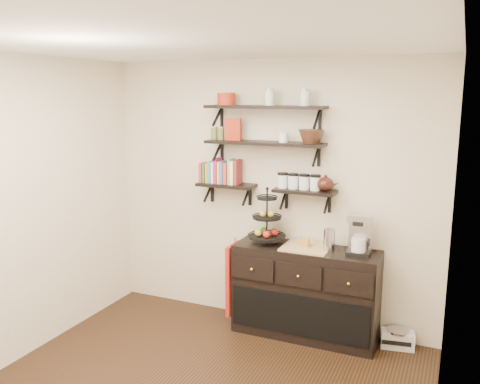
# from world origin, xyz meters

# --- Properties ---
(ceiling) EXTENTS (3.50, 3.50, 0.02)m
(ceiling) POSITION_xyz_m (0.00, 0.00, 2.70)
(ceiling) COLOR white
(ceiling) RESTS_ON back_wall
(back_wall) EXTENTS (3.50, 0.02, 2.70)m
(back_wall) POSITION_xyz_m (0.00, 1.75, 1.35)
(back_wall) COLOR beige
(back_wall) RESTS_ON ground
(left_wall) EXTENTS (0.02, 3.50, 2.70)m
(left_wall) POSITION_xyz_m (-1.75, 0.00, 1.35)
(left_wall) COLOR beige
(left_wall) RESTS_ON ground
(right_wall) EXTENTS (0.02, 3.50, 2.70)m
(right_wall) POSITION_xyz_m (1.75, 0.00, 1.35)
(right_wall) COLOR beige
(right_wall) RESTS_ON ground
(shelf_top) EXTENTS (1.20, 0.27, 0.23)m
(shelf_top) POSITION_xyz_m (0.00, 1.62, 2.23)
(shelf_top) COLOR black
(shelf_top) RESTS_ON back_wall
(shelf_mid) EXTENTS (1.20, 0.27, 0.23)m
(shelf_mid) POSITION_xyz_m (0.00, 1.62, 1.88)
(shelf_mid) COLOR black
(shelf_mid) RESTS_ON back_wall
(shelf_low_left) EXTENTS (0.60, 0.25, 0.23)m
(shelf_low_left) POSITION_xyz_m (-0.42, 1.63, 1.43)
(shelf_low_left) COLOR black
(shelf_low_left) RESTS_ON back_wall
(shelf_low_right) EXTENTS (0.60, 0.25, 0.23)m
(shelf_low_right) POSITION_xyz_m (0.42, 1.63, 1.43)
(shelf_low_right) COLOR black
(shelf_low_right) RESTS_ON back_wall
(cookbooks) EXTENTS (0.43, 0.15, 0.26)m
(cookbooks) POSITION_xyz_m (-0.47, 1.63, 1.57)
(cookbooks) COLOR red
(cookbooks) RESTS_ON shelf_low_left
(glass_canisters) EXTENTS (0.43, 0.10, 0.13)m
(glass_canisters) POSITION_xyz_m (0.36, 1.63, 1.51)
(glass_canisters) COLOR silver
(glass_canisters) RESTS_ON shelf_low_right
(sideboard) EXTENTS (1.40, 0.50, 0.92)m
(sideboard) POSITION_xyz_m (0.48, 1.51, 0.45)
(sideboard) COLOR black
(sideboard) RESTS_ON floor
(fruit_stand) EXTENTS (0.37, 0.37, 0.54)m
(fruit_stand) POSITION_xyz_m (0.08, 1.52, 1.09)
(fruit_stand) COLOR black
(fruit_stand) RESTS_ON sideboard
(candle) EXTENTS (0.08, 0.08, 0.08)m
(candle) POSITION_xyz_m (0.47, 1.51, 0.96)
(candle) COLOR #AA7C27
(candle) RESTS_ON sideboard
(coffee_maker) EXTENTS (0.22, 0.21, 0.39)m
(coffee_maker) POSITION_xyz_m (0.98, 1.54, 1.08)
(coffee_maker) COLOR black
(coffee_maker) RESTS_ON sideboard
(thermal_carafe) EXTENTS (0.11, 0.11, 0.22)m
(thermal_carafe) POSITION_xyz_m (0.71, 1.49, 1.01)
(thermal_carafe) COLOR silver
(thermal_carafe) RESTS_ON sideboard
(apron) EXTENTS (0.04, 0.31, 0.72)m
(apron) POSITION_xyz_m (-0.25, 1.41, 0.52)
(apron) COLOR #A41A11
(apron) RESTS_ON sideboard
(radio) EXTENTS (0.33, 0.23, 0.18)m
(radio) POSITION_xyz_m (1.36, 1.62, 0.09)
(radio) COLOR silver
(radio) RESTS_ON floor
(recipe_box) EXTENTS (0.17, 0.08, 0.22)m
(recipe_box) POSITION_xyz_m (-0.34, 1.61, 2.01)
(recipe_box) COLOR #A62913
(recipe_box) RESTS_ON shelf_mid
(walnut_bowl) EXTENTS (0.24, 0.24, 0.13)m
(walnut_bowl) POSITION_xyz_m (0.47, 1.61, 1.96)
(walnut_bowl) COLOR black
(walnut_bowl) RESTS_ON shelf_mid
(ramekins) EXTENTS (0.09, 0.09, 0.10)m
(ramekins) POSITION_xyz_m (0.20, 1.61, 1.95)
(ramekins) COLOR white
(ramekins) RESTS_ON shelf_mid
(teapot) EXTENTS (0.24, 0.20, 0.16)m
(teapot) POSITION_xyz_m (0.62, 1.63, 1.53)
(teapot) COLOR #351510
(teapot) RESTS_ON shelf_low_right
(red_pot) EXTENTS (0.18, 0.18, 0.12)m
(red_pot) POSITION_xyz_m (-0.41, 1.61, 2.31)
(red_pot) COLOR #A62913
(red_pot) RESTS_ON shelf_top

